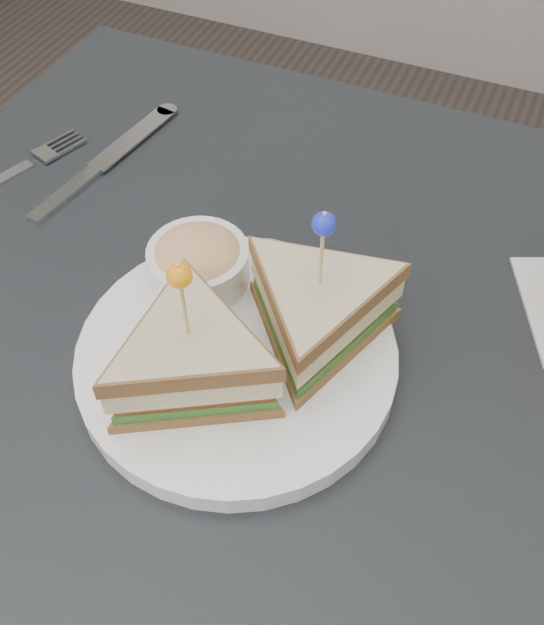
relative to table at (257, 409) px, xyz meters
The scene contains 4 objects.
table is the anchor object (origin of this frame).
plate_meal 0.12m from the table, 118.19° to the right, with size 0.28×0.26×0.15m.
cutlery_fork 0.35m from the table, 160.19° to the left, with size 0.08×0.18×0.01m.
cutlery_knife 0.30m from the table, 147.04° to the left, with size 0.05×0.22×0.01m.
Camera 1 is at (0.14, -0.29, 1.20)m, focal length 40.00 mm.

